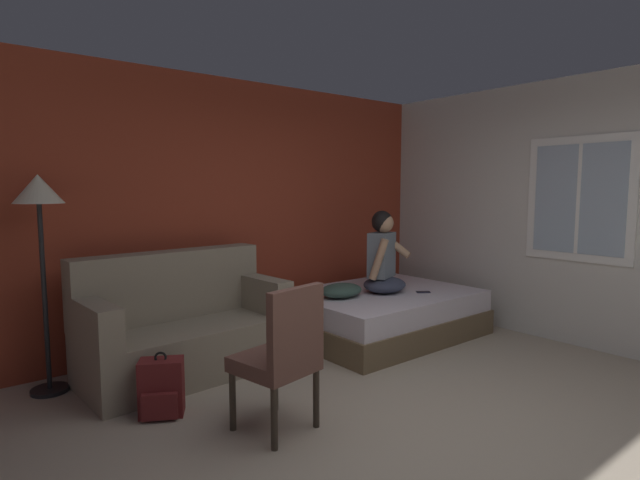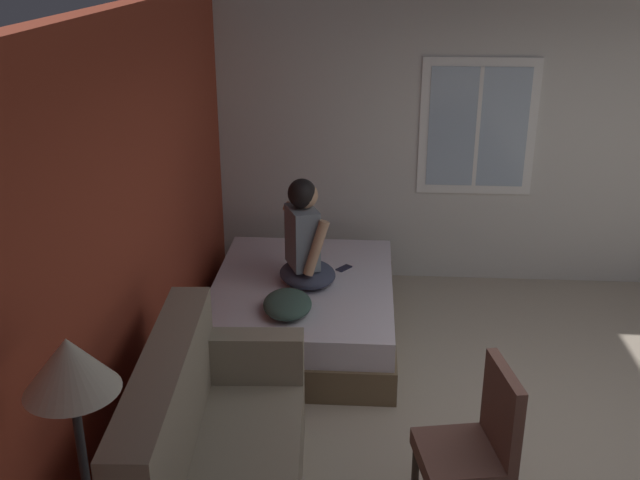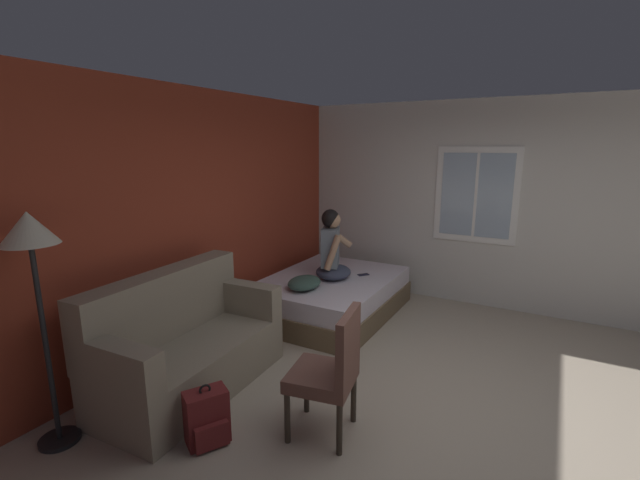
{
  "view_description": "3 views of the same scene",
  "coord_description": "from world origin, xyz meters",
  "px_view_note": "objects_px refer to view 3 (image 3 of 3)",
  "views": [
    {
      "loc": [
        -2.46,
        -1.82,
        1.6
      ],
      "look_at": [
        0.29,
        1.57,
        1.14
      ],
      "focal_mm": 28.0,
      "sensor_mm": 36.0,
      "label": 1
    },
    {
      "loc": [
        -4.04,
        1.37,
        3.03
      ],
      "look_at": [
        0.55,
        1.68,
        1.2
      ],
      "focal_mm": 42.0,
      "sensor_mm": 36.0,
      "label": 2
    },
    {
      "loc": [
        -3.18,
        -0.56,
        2.11
      ],
      "look_at": [
        0.74,
        1.66,
        1.12
      ],
      "focal_mm": 24.0,
      "sensor_mm": 36.0,
      "label": 3
    }
  ],
  "objects_px": {
    "throw_pillow": "(304,283)",
    "cell_phone": "(363,275)",
    "backpack": "(207,418)",
    "person_seated": "(332,251)",
    "bed": "(331,296)",
    "couch": "(186,345)",
    "side_chair": "(331,369)",
    "floor_lamp": "(32,252)"
  },
  "relations": [
    {
      "from": "couch",
      "to": "floor_lamp",
      "type": "distance_m",
      "value": 1.46
    },
    {
      "from": "couch",
      "to": "side_chair",
      "type": "distance_m",
      "value": 1.43
    },
    {
      "from": "throw_pillow",
      "to": "cell_phone",
      "type": "height_order",
      "value": "throw_pillow"
    },
    {
      "from": "bed",
      "to": "cell_phone",
      "type": "xyz_separation_m",
      "value": [
        0.3,
        -0.32,
        0.25
      ]
    },
    {
      "from": "throw_pillow",
      "to": "person_seated",
      "type": "bearing_deg",
      "value": -9.57
    },
    {
      "from": "cell_phone",
      "to": "backpack",
      "type": "bearing_deg",
      "value": 128.5
    },
    {
      "from": "throw_pillow",
      "to": "side_chair",
      "type": "bearing_deg",
      "value": -142.86
    },
    {
      "from": "person_seated",
      "to": "backpack",
      "type": "xyz_separation_m",
      "value": [
        -2.6,
        -0.36,
        -0.64
      ]
    },
    {
      "from": "throw_pillow",
      "to": "cell_phone",
      "type": "xyz_separation_m",
      "value": [
        0.83,
        -0.39,
        -0.07
      ]
    },
    {
      "from": "bed",
      "to": "throw_pillow",
      "type": "relative_size",
      "value": 4.13
    },
    {
      "from": "person_seated",
      "to": "floor_lamp",
      "type": "height_order",
      "value": "floor_lamp"
    },
    {
      "from": "bed",
      "to": "throw_pillow",
      "type": "xyz_separation_m",
      "value": [
        -0.53,
        0.07,
        0.31
      ]
    },
    {
      "from": "backpack",
      "to": "throw_pillow",
      "type": "relative_size",
      "value": 0.95
    },
    {
      "from": "person_seated",
      "to": "cell_phone",
      "type": "relative_size",
      "value": 6.08
    },
    {
      "from": "bed",
      "to": "side_chair",
      "type": "relative_size",
      "value": 2.03
    },
    {
      "from": "person_seated",
      "to": "throw_pillow",
      "type": "distance_m",
      "value": 0.6
    },
    {
      "from": "person_seated",
      "to": "throw_pillow",
      "type": "bearing_deg",
      "value": 170.43
    },
    {
      "from": "floor_lamp",
      "to": "bed",
      "type": "bearing_deg",
      "value": -10.3
    },
    {
      "from": "floor_lamp",
      "to": "cell_phone",
      "type": "bearing_deg",
      "value": -14.54
    },
    {
      "from": "backpack",
      "to": "throw_pillow",
      "type": "height_order",
      "value": "throw_pillow"
    },
    {
      "from": "person_seated",
      "to": "backpack",
      "type": "relative_size",
      "value": 1.91
    },
    {
      "from": "couch",
      "to": "person_seated",
      "type": "height_order",
      "value": "person_seated"
    },
    {
      "from": "side_chair",
      "to": "floor_lamp",
      "type": "relative_size",
      "value": 0.58
    },
    {
      "from": "side_chair",
      "to": "person_seated",
      "type": "relative_size",
      "value": 1.12
    },
    {
      "from": "cell_phone",
      "to": "throw_pillow",
      "type": "bearing_deg",
      "value": 102.34
    },
    {
      "from": "couch",
      "to": "side_chair",
      "type": "xyz_separation_m",
      "value": [
        0.06,
        -1.42,
        0.14
      ]
    },
    {
      "from": "backpack",
      "to": "person_seated",
      "type": "bearing_deg",
      "value": 7.86
    },
    {
      "from": "side_chair",
      "to": "throw_pillow",
      "type": "xyz_separation_m",
      "value": [
        1.56,
        1.18,
        0.02
      ]
    },
    {
      "from": "backpack",
      "to": "throw_pillow",
      "type": "distance_m",
      "value": 2.16
    },
    {
      "from": "bed",
      "to": "cell_phone",
      "type": "bearing_deg",
      "value": -47.06
    },
    {
      "from": "throw_pillow",
      "to": "cell_phone",
      "type": "relative_size",
      "value": 3.33
    },
    {
      "from": "throw_pillow",
      "to": "couch",
      "type": "bearing_deg",
      "value": 171.43
    },
    {
      "from": "couch",
      "to": "person_seated",
      "type": "distance_m",
      "value": 2.2
    },
    {
      "from": "side_chair",
      "to": "throw_pillow",
      "type": "height_order",
      "value": "side_chair"
    },
    {
      "from": "person_seated",
      "to": "bed",
      "type": "bearing_deg",
      "value": 65.56
    },
    {
      "from": "side_chair",
      "to": "cell_phone",
      "type": "bearing_deg",
      "value": 18.36
    },
    {
      "from": "bed",
      "to": "floor_lamp",
      "type": "distance_m",
      "value": 3.41
    },
    {
      "from": "person_seated",
      "to": "throw_pillow",
      "type": "xyz_separation_m",
      "value": [
        -0.52,
        0.09,
        -0.29
      ]
    },
    {
      "from": "bed",
      "to": "couch",
      "type": "xyz_separation_m",
      "value": [
        -2.14,
        0.31,
        0.16
      ]
    },
    {
      "from": "couch",
      "to": "backpack",
      "type": "relative_size",
      "value": 3.8
    },
    {
      "from": "backpack",
      "to": "throw_pillow",
      "type": "bearing_deg",
      "value": 12.13
    },
    {
      "from": "bed",
      "to": "couch",
      "type": "relative_size",
      "value": 1.14
    }
  ]
}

